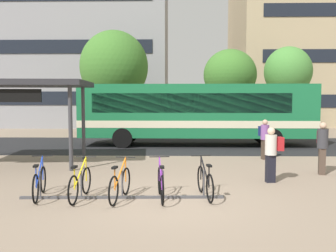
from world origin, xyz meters
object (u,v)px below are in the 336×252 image
object	(u,v)px
transit_shelter	(7,86)
street_tree_0	(114,67)
parked_bicycle_black_4	(205,182)
parked_bicycle_blue_0	(40,183)
commuter_red_pack_3	(272,151)
commuter_maroon_pack_1	(322,144)
street_tree_2	(288,72)
street_tree_1	(230,75)
parked_bicycle_orange_2	(120,184)
city_bus	(197,112)
commuter_navy_pack_2	(264,136)
parked_bicycle_purple_3	(161,184)
parked_bicycle_yellow_1	(80,184)

from	to	relation	value
transit_shelter	street_tree_0	distance (m)	12.27
parked_bicycle_black_4	parked_bicycle_blue_0	bearing A→B (deg)	83.41
transit_shelter	commuter_red_pack_3	xyz separation A→B (m)	(9.05, -2.58, -1.99)
commuter_maroon_pack_1	street_tree_2	world-z (taller)	street_tree_2
street_tree_0	street_tree_1	size ratio (longest dim) A/B	1.24
parked_bicycle_orange_2	commuter_red_pack_3	world-z (taller)	commuter_red_pack_3
commuter_red_pack_3	street_tree_2	size ratio (longest dim) A/B	0.27
commuter_red_pack_3	street_tree_1	size ratio (longest dim) A/B	0.28
city_bus	transit_shelter	xyz separation A→B (m)	(-7.33, -5.89, 1.15)
commuter_red_pack_3	street_tree_0	bearing A→B (deg)	-69.88
commuter_navy_pack_2	parked_bicycle_blue_0	bearing A→B (deg)	-61.48
commuter_maroon_pack_1	transit_shelter	bearing A→B (deg)	-83.42
transit_shelter	commuter_navy_pack_2	world-z (taller)	transit_shelter
parked_bicycle_black_4	street_tree_2	size ratio (longest dim) A/B	0.28
city_bus	commuter_navy_pack_2	distance (m)	5.09
parked_bicycle_blue_0	transit_shelter	world-z (taller)	transit_shelter
transit_shelter	street_tree_0	world-z (taller)	street_tree_0
city_bus	parked_bicycle_purple_3	size ratio (longest dim) A/B	7.02
commuter_maroon_pack_1	street_tree_1	distance (m)	13.25
city_bus	street_tree_2	distance (m)	10.13
commuter_red_pack_3	parked_bicycle_orange_2	bearing A→B (deg)	19.28
parked_bicycle_orange_2	parked_bicycle_purple_3	xyz separation A→B (m)	(0.99, 0.08, 0.00)
parked_bicycle_purple_3	street_tree_2	xyz separation A→B (m)	(8.33, 17.38, 3.99)
parked_bicycle_orange_2	transit_shelter	xyz separation A→B (m)	(-4.85, 4.56, 2.54)
transit_shelter	street_tree_1	xyz separation A→B (m)	(9.85, 11.44, 1.13)
city_bus	transit_shelter	bearing A→B (deg)	-140.52
parked_bicycle_yellow_1	commuter_red_pack_3	distance (m)	5.57
parked_bicycle_purple_3	commuter_navy_pack_2	world-z (taller)	commuter_navy_pack_2
parked_bicycle_black_4	transit_shelter	bearing A→B (deg)	49.99
parked_bicycle_black_4	parked_bicycle_purple_3	bearing A→B (deg)	92.18
parked_bicycle_blue_0	parked_bicycle_yellow_1	xyz separation A→B (m)	(1.05, -0.11, 0.00)
commuter_maroon_pack_1	commuter_navy_pack_2	xyz separation A→B (m)	(-1.17, 2.93, -0.05)
parked_bicycle_orange_2	parked_bicycle_black_4	xyz separation A→B (m)	(2.10, 0.29, 0.00)
commuter_navy_pack_2	street_tree_1	xyz separation A→B (m)	(0.03, 9.90, 3.12)
parked_bicycle_blue_0	parked_bicycle_orange_2	bearing A→B (deg)	-104.91
parked_bicycle_blue_0	parked_bicycle_black_4	distance (m)	4.14
city_bus	parked_bicycle_yellow_1	xyz separation A→B (m)	(-3.48, -10.40, -1.39)
city_bus	commuter_navy_pack_2	world-z (taller)	city_bus
street_tree_0	transit_shelter	bearing A→B (deg)	-99.16
city_bus	parked_bicycle_black_4	world-z (taller)	city_bus
street_tree_0	parked_bicycle_black_4	bearing A→B (deg)	-72.87
commuter_maroon_pack_1	commuter_red_pack_3	bearing A→B (deg)	-44.87
parked_bicycle_yellow_1	parked_bicycle_purple_3	distance (m)	1.99
parked_bicycle_black_4	street_tree_0	xyz separation A→B (m)	(-5.01, 16.26, 4.28)
commuter_navy_pack_2	street_tree_0	world-z (taller)	street_tree_0
parked_bicycle_blue_0	street_tree_2	world-z (taller)	street_tree_2
parked_bicycle_purple_3	street_tree_2	distance (m)	19.68
street_tree_1	parked_bicycle_yellow_1	bearing A→B (deg)	-110.59
parked_bicycle_yellow_1	commuter_red_pack_3	world-z (taller)	commuter_red_pack_3
parked_bicycle_yellow_1	street_tree_0	xyz separation A→B (m)	(-1.92, 16.50, 4.28)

